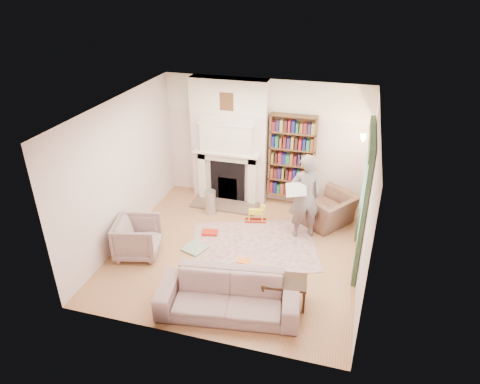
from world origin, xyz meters
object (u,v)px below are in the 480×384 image
(bookcase, at_px, (292,156))
(coffee_table, at_px, (284,291))
(armchair_left, at_px, (138,238))
(paraffin_heater, at_px, (210,202))
(man_reading, at_px, (305,197))
(armchair_reading, at_px, (328,210))
(rocking_horse, at_px, (256,213))
(sofa, at_px, (228,295))

(bookcase, height_order, coffee_table, bookcase)
(bookcase, bearing_deg, armchair_left, -131.54)
(paraffin_heater, bearing_deg, man_reading, -9.02)
(armchair_reading, xyz_separation_m, rocking_horse, (-1.48, -0.35, -0.13))
(armchair_reading, relative_size, rocking_horse, 2.21)
(paraffin_heater, height_order, rocking_horse, paraffin_heater)
(sofa, xyz_separation_m, paraffin_heater, (-1.27, 2.82, -0.04))
(bookcase, bearing_deg, paraffin_heater, -150.52)
(bookcase, xyz_separation_m, sofa, (-0.32, -3.72, -0.86))
(bookcase, bearing_deg, coffee_table, -81.65)
(bookcase, relative_size, armchair_left, 2.32)
(sofa, bearing_deg, bookcase, 76.74)
(man_reading, xyz_separation_m, coffee_table, (0.00, -2.05, -0.66))
(rocking_horse, bearing_deg, armchair_left, -149.83)
(sofa, relative_size, paraffin_heater, 3.98)
(armchair_left, xyz_separation_m, paraffin_heater, (0.80, 1.81, -0.09))
(sofa, distance_m, man_reading, 2.67)
(bookcase, height_order, man_reading, bookcase)
(armchair_reading, bearing_deg, coffee_table, 26.63)
(armchair_left, distance_m, rocking_horse, 2.53)
(sofa, xyz_separation_m, man_reading, (0.80, 2.49, 0.57))
(armchair_reading, relative_size, coffee_table, 1.45)
(armchair_reading, distance_m, man_reading, 0.93)
(armchair_reading, relative_size, man_reading, 0.57)
(bookcase, xyz_separation_m, man_reading, (0.48, -1.23, -0.29))
(armchair_reading, height_order, paraffin_heater, armchair_reading)
(bookcase, height_order, paraffin_heater, bookcase)
(armchair_left, height_order, sofa, armchair_left)
(armchair_left, relative_size, sofa, 0.36)
(bookcase, relative_size, paraffin_heater, 3.36)
(armchair_reading, relative_size, sofa, 0.46)
(armchair_left, distance_m, paraffin_heater, 1.98)
(sofa, distance_m, rocking_horse, 2.75)
(sofa, relative_size, man_reading, 1.24)
(bookcase, distance_m, rocking_horse, 1.49)
(man_reading, height_order, coffee_table, man_reading)
(coffee_table, relative_size, rocking_horse, 1.53)
(armchair_reading, height_order, coffee_table, armchair_reading)
(sofa, distance_m, paraffin_heater, 3.09)
(bookcase, distance_m, coffee_table, 3.45)
(coffee_table, distance_m, rocking_horse, 2.52)
(armchair_left, bearing_deg, bookcase, -55.44)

